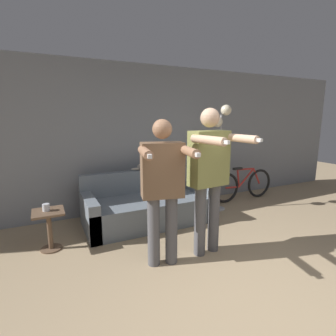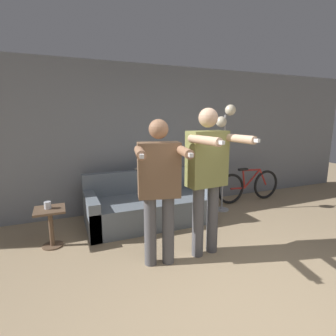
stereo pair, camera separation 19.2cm
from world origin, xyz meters
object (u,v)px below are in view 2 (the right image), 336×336
(couch, at_px, (149,206))
(person_right, at_px, (208,172))
(cat, at_px, (151,165))
(side_table, at_px, (51,220))
(cup, at_px, (48,205))
(bicycle, at_px, (249,186))
(floor_lamp, at_px, (225,129))
(person_left, at_px, (159,183))

(couch, height_order, person_right, person_right)
(cat, distance_m, side_table, 1.84)
(cup, bearing_deg, cat, 22.17)
(cup, height_order, bicycle, bicycle)
(cat, xyz_separation_m, bicycle, (2.04, -0.14, -0.54))
(bicycle, bearing_deg, couch, -174.30)
(person_right, distance_m, cat, 1.65)
(cat, bearing_deg, floor_lamp, -17.27)
(person_left, distance_m, floor_lamp, 2.18)
(couch, distance_m, person_right, 1.53)
(cat, distance_m, bicycle, 2.11)
(couch, height_order, cat, cat)
(cup, relative_size, bicycle, 0.06)
(floor_lamp, bearing_deg, couch, 179.06)
(cup, xyz_separation_m, bicycle, (3.68, 0.53, -0.25))
(person_left, distance_m, person_right, 0.62)
(person_left, bearing_deg, cup, 153.83)
(person_right, height_order, floor_lamp, floor_lamp)
(couch, distance_m, cup, 1.54)
(cat, height_order, side_table, cat)
(side_table, bearing_deg, person_left, -39.18)
(bicycle, bearing_deg, person_right, -141.72)
(person_right, distance_m, bicycle, 2.52)
(person_right, relative_size, bicycle, 1.21)
(person_right, height_order, cup, person_right)
(couch, bearing_deg, cat, 65.28)
(floor_lamp, bearing_deg, cat, 162.73)
(cat, bearing_deg, person_right, -84.82)
(bicycle, bearing_deg, floor_lamp, -163.00)
(person_left, distance_m, cup, 1.58)
(couch, relative_size, bicycle, 1.34)
(cat, xyz_separation_m, cup, (-1.65, -0.67, -0.29))
(person_right, bearing_deg, bicycle, 33.06)
(bicycle, bearing_deg, person_left, -149.19)
(floor_lamp, xyz_separation_m, side_table, (-2.87, -0.30, -1.12))
(bicycle, bearing_deg, cup, -171.84)
(cat, relative_size, cup, 5.37)
(cup, bearing_deg, side_table, -42.08)
(person_left, xyz_separation_m, side_table, (-1.16, 0.95, -0.61))
(side_table, xyz_separation_m, bicycle, (3.67, 0.55, -0.04))
(side_table, bearing_deg, floor_lamp, 6.01)
(floor_lamp, bearing_deg, person_right, -131.23)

